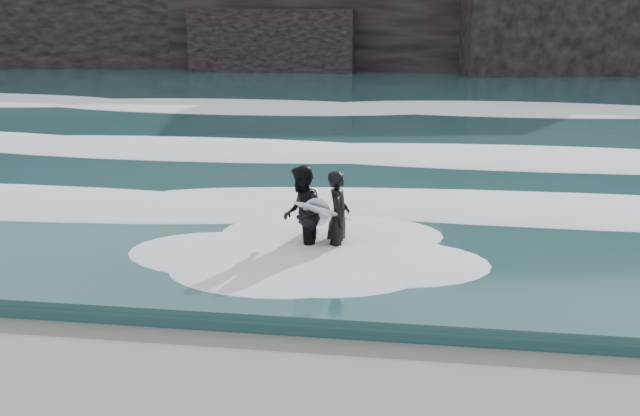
# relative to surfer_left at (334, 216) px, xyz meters

# --- Properties ---
(sea) EXTENTS (90.00, 52.00, 0.30)m
(sea) POSITION_rel_surfer_left_xyz_m (-0.53, 22.56, -0.69)
(sea) COLOR #1D4346
(sea) RESTS_ON ground
(foam_near) EXTENTS (60.00, 3.20, 0.20)m
(foam_near) POSITION_rel_surfer_left_xyz_m (-0.53, 2.56, -0.44)
(foam_near) COLOR white
(foam_near) RESTS_ON sea
(foam_mid) EXTENTS (60.00, 4.00, 0.24)m
(foam_mid) POSITION_rel_surfer_left_xyz_m (-0.53, 9.56, -0.42)
(foam_mid) COLOR white
(foam_mid) RESTS_ON sea
(foam_far) EXTENTS (60.00, 4.80, 0.30)m
(foam_far) POSITION_rel_surfer_left_xyz_m (-0.53, 18.56, -0.39)
(foam_far) COLOR white
(foam_far) RESTS_ON sea
(surfer_left) EXTENTS (0.99, 1.73, 1.67)m
(surfer_left) POSITION_rel_surfer_left_xyz_m (0.00, 0.00, 0.00)
(surfer_left) COLOR black
(surfer_left) RESTS_ON ground
(surfer_right) EXTENTS (1.41, 1.96, 1.77)m
(surfer_right) POSITION_rel_surfer_left_xyz_m (-0.53, -0.14, 0.05)
(surfer_right) COLOR black
(surfer_right) RESTS_ON ground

